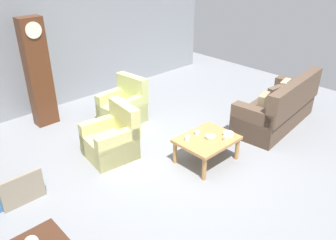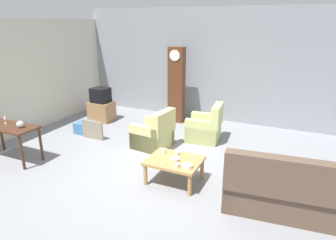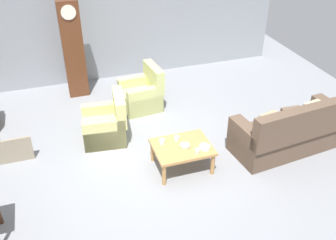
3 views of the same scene
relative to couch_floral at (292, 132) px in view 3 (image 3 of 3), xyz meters
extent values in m
plane|color=gray|center=(-2.45, 0.44, -0.36)|extent=(10.40, 10.40, 0.00)
cube|color=gray|center=(-2.45, 4.04, 1.24)|extent=(8.40, 0.16, 3.20)
cube|color=brown|center=(-0.01, 0.07, -0.14)|extent=(2.18, 1.05, 0.44)
cube|color=brown|center=(0.03, -0.29, 0.38)|extent=(2.11, 0.42, 0.60)
cube|color=brown|center=(0.92, 0.16, -0.02)|extent=(0.33, 0.86, 0.68)
cube|color=brown|center=(-0.93, -0.03, -0.02)|extent=(0.33, 0.86, 0.68)
cube|color=#C6B284|center=(0.47, 0.16, 0.26)|extent=(0.38, 0.19, 0.36)
cube|color=brown|center=(-0.01, 0.11, 0.26)|extent=(0.37, 0.14, 0.36)
cube|color=#9E8966|center=(-0.49, 0.07, 0.26)|extent=(0.38, 0.21, 0.36)
cube|color=#CCC67A|center=(-3.15, 1.36, -0.16)|extent=(0.84, 0.84, 0.40)
cube|color=#CCC67A|center=(-2.84, 1.32, 0.30)|extent=(0.27, 0.78, 0.52)
cube|color=#CCC67A|center=(-3.12, 1.65, -0.06)|extent=(0.77, 0.25, 0.60)
cube|color=#CCC67A|center=(-3.19, 1.06, -0.06)|extent=(0.77, 0.25, 0.60)
cube|color=#C6CB7C|center=(-2.21, 2.28, -0.16)|extent=(0.83, 0.83, 0.40)
cube|color=#C6CB7C|center=(-1.89, 2.31, 0.30)|extent=(0.26, 0.77, 0.52)
cube|color=#C6CB7C|center=(-2.24, 2.58, -0.06)|extent=(0.77, 0.24, 0.60)
cube|color=#C6CB7C|center=(-2.18, 1.98, -0.06)|extent=(0.77, 0.24, 0.60)
cube|color=#B27F47|center=(-2.05, 0.12, 0.06)|extent=(0.96, 0.76, 0.05)
cylinder|color=#B27F47|center=(-2.47, -0.20, -0.16)|extent=(0.07, 0.07, 0.39)
cylinder|color=#B27F47|center=(-1.62, -0.20, -0.16)|extent=(0.07, 0.07, 0.39)
cylinder|color=#B27F47|center=(-2.47, 0.44, -0.16)|extent=(0.07, 0.07, 0.39)
cylinder|color=#B27F47|center=(-1.62, 0.44, -0.16)|extent=(0.07, 0.07, 0.39)
cube|color=#562D19|center=(-3.39, 3.32, 0.72)|extent=(0.44, 0.28, 2.15)
cylinder|color=silver|center=(-3.39, 3.17, 1.57)|extent=(0.30, 0.02, 0.30)
cube|color=gray|center=(-4.74, 1.17, -0.12)|extent=(0.60, 0.05, 0.47)
cylinder|color=white|center=(-2.35, 0.29, 0.13)|extent=(0.09, 0.09, 0.08)
cylinder|color=silver|center=(-2.08, 0.32, 0.12)|extent=(0.09, 0.09, 0.07)
cylinder|color=beige|center=(-1.89, -0.14, 0.13)|extent=(0.09, 0.09, 0.08)
cylinder|color=white|center=(-1.72, -0.07, 0.12)|extent=(0.18, 0.18, 0.06)
cylinder|color=#B2C69E|center=(-2.02, 0.07, 0.11)|extent=(0.17, 0.17, 0.05)
camera|label=1|loc=(-5.83, -2.95, 2.90)|focal=36.08mm
camera|label=2|loc=(-0.13, -4.30, 2.46)|focal=31.50mm
camera|label=3|loc=(-3.87, -4.63, 3.85)|focal=40.62mm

